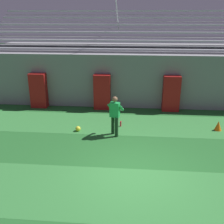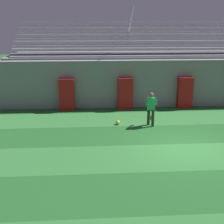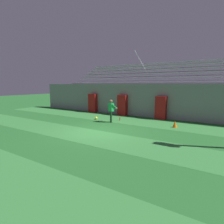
% 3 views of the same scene
% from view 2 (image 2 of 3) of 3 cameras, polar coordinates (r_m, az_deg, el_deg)
% --- Properties ---
extents(ground_plane, '(80.00, 80.00, 0.00)m').
position_cam_2_polar(ground_plane, '(13.33, 12.96, -6.03)').
color(ground_plane, '#236028').
extents(turf_stripe_mid, '(28.00, 2.48, 0.01)m').
position_cam_2_polar(turf_stripe_mid, '(12.41, 14.33, -7.79)').
color(turf_stripe_mid, '#337A38').
rests_on(turf_stripe_mid, ground).
extents(turf_stripe_far, '(28.00, 2.48, 0.01)m').
position_cam_2_polar(turf_stripe_far, '(16.89, 9.19, -1.09)').
color(turf_stripe_far, '#337A38').
rests_on(turf_stripe_far, ground).
extents(back_wall, '(24.00, 0.60, 2.80)m').
position_cam_2_polar(back_wall, '(19.01, 7.64, 5.23)').
color(back_wall, gray).
rests_on(back_wall, ground).
extents(padding_pillar_gate_left, '(0.86, 0.44, 1.84)m').
position_cam_2_polar(padding_pillar_gate_left, '(18.30, 2.45, 3.39)').
color(padding_pillar_gate_left, maroon).
rests_on(padding_pillar_gate_left, ground).
extents(padding_pillar_gate_right, '(0.86, 0.44, 1.84)m').
position_cam_2_polar(padding_pillar_gate_right, '(19.02, 13.18, 3.47)').
color(padding_pillar_gate_right, maroon).
rests_on(padding_pillar_gate_right, ground).
extents(padding_pillar_far_left, '(0.86, 0.44, 1.84)m').
position_cam_2_polar(padding_pillar_far_left, '(18.24, -8.28, 3.20)').
color(padding_pillar_far_left, maroon).
rests_on(padding_pillar_far_left, ground).
extents(bleacher_stand, '(18.00, 4.75, 5.83)m').
position_cam_2_polar(bleacher_stand, '(21.60, 6.23, 6.85)').
color(bleacher_stand, gray).
rests_on(bleacher_stand, ground).
extents(goalkeeper, '(0.66, 0.65, 1.67)m').
position_cam_2_polar(goalkeeper, '(15.33, 7.15, 0.93)').
color(goalkeeper, '#143319').
rests_on(goalkeeper, ground).
extents(soccer_ball, '(0.22, 0.22, 0.22)m').
position_cam_2_polar(soccer_ball, '(15.59, 1.08, -1.93)').
color(soccer_ball, yellow).
rests_on(soccer_ball, ground).
extents(water_bottle, '(0.07, 0.07, 0.24)m').
position_cam_2_polar(water_bottle, '(16.46, 7.11, -1.03)').
color(water_bottle, red).
rests_on(water_bottle, ground).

